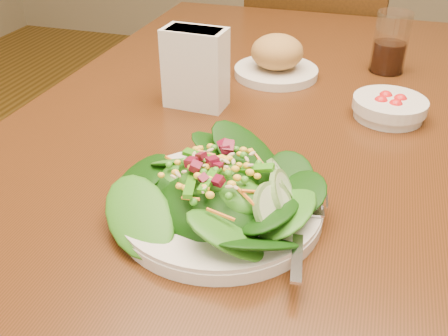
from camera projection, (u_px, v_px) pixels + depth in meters
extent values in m
cube|color=#4C2310|center=(272.00, 121.00, 0.92)|extent=(0.90, 1.40, 0.04)
cylinder|color=#48280B|center=(197.00, 123.00, 1.74)|extent=(0.07, 0.07, 0.71)
cylinder|color=#48280B|center=(433.00, 157.00, 1.54)|extent=(0.07, 0.07, 0.71)
cube|color=#48280B|center=(321.00, 68.00, 1.85)|extent=(0.51, 0.51, 0.04)
cylinder|color=#48280B|center=(374.00, 116.00, 2.07)|extent=(0.04, 0.04, 0.45)
cylinder|color=#48280B|center=(282.00, 100.00, 2.21)|extent=(0.04, 0.04, 0.45)
cylinder|color=#48280B|center=(355.00, 162.00, 1.76)|extent=(0.04, 0.04, 0.45)
cylinder|color=#48280B|center=(250.00, 140.00, 1.90)|extent=(0.04, 0.04, 0.45)
cube|color=#48280B|center=(313.00, 6.00, 1.53)|extent=(0.44, 0.08, 0.51)
cylinder|color=silver|center=(219.00, 207.00, 0.65)|extent=(0.27, 0.27, 0.02)
ellipsoid|color=black|center=(219.00, 189.00, 0.64)|extent=(0.18, 0.18, 0.04)
cube|color=silver|center=(303.00, 230.00, 0.59)|extent=(0.05, 0.18, 0.01)
cylinder|color=silver|center=(276.00, 72.00, 1.05)|extent=(0.18, 0.18, 0.02)
ellipsoid|color=#9E6E3B|center=(277.00, 52.00, 1.03)|extent=(0.11, 0.11, 0.07)
cylinder|color=silver|center=(389.00, 108.00, 0.88)|extent=(0.13, 0.13, 0.04)
sphere|color=red|center=(400.00, 101.00, 0.88)|extent=(0.03, 0.03, 0.03)
sphere|color=red|center=(385.00, 98.00, 0.89)|extent=(0.03, 0.03, 0.03)
sphere|color=red|center=(380.00, 103.00, 0.87)|extent=(0.03, 0.03, 0.03)
sphere|color=red|center=(395.00, 107.00, 0.86)|extent=(0.03, 0.03, 0.03)
cylinder|color=silver|center=(391.00, 42.00, 1.05)|extent=(0.07, 0.07, 0.13)
cylinder|color=black|center=(388.00, 57.00, 1.07)|extent=(0.07, 0.07, 0.06)
cube|color=white|center=(196.00, 68.00, 0.90)|extent=(0.11, 0.07, 0.14)
cube|color=white|center=(195.00, 63.00, 0.89)|extent=(0.10, 0.06, 0.12)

